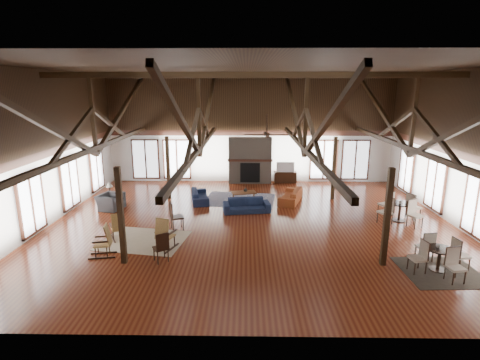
{
  "coord_description": "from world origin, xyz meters",
  "views": [
    {
      "loc": [
        -0.22,
        -14.14,
        5.31
      ],
      "look_at": [
        -0.47,
        1.0,
        1.55
      ],
      "focal_mm": 28.0,
      "sensor_mm": 36.0,
      "label": 1
    }
  ],
  "objects_px": {
    "sofa_navy_left": "(200,196)",
    "tv_console": "(285,177)",
    "sofa_navy_front": "(247,205)",
    "coffee_table": "(244,193)",
    "cafe_table_far": "(400,208)",
    "armchair": "(111,202)",
    "sofa_orange": "(291,195)",
    "cafe_table_near": "(439,255)"
  },
  "relations": [
    {
      "from": "sofa_navy_left",
      "to": "tv_console",
      "type": "bearing_deg",
      "value": -60.41
    },
    {
      "from": "tv_console",
      "to": "sofa_navy_front",
      "type": "bearing_deg",
      "value": -112.77
    },
    {
      "from": "coffee_table",
      "to": "cafe_table_far",
      "type": "relative_size",
      "value": 0.61
    },
    {
      "from": "armchair",
      "to": "cafe_table_far",
      "type": "distance_m",
      "value": 12.38
    },
    {
      "from": "sofa_orange",
      "to": "cafe_table_far",
      "type": "bearing_deg",
      "value": 76.06
    },
    {
      "from": "sofa_orange",
      "to": "tv_console",
      "type": "bearing_deg",
      "value": -163.74
    },
    {
      "from": "cafe_table_near",
      "to": "cafe_table_far",
      "type": "bearing_deg",
      "value": 83.08
    },
    {
      "from": "armchair",
      "to": "cafe_table_near",
      "type": "xyz_separation_m",
      "value": [
        11.79,
        -5.58,
        0.13
      ]
    },
    {
      "from": "sofa_navy_front",
      "to": "tv_console",
      "type": "xyz_separation_m",
      "value": [
        2.22,
        5.29,
        0.02
      ]
    },
    {
      "from": "sofa_navy_front",
      "to": "tv_console",
      "type": "relative_size",
      "value": 1.63
    },
    {
      "from": "sofa_orange",
      "to": "coffee_table",
      "type": "distance_m",
      "value": 2.24
    },
    {
      "from": "sofa_orange",
      "to": "cafe_table_near",
      "type": "bearing_deg",
      "value": 45.9
    },
    {
      "from": "cafe_table_near",
      "to": "cafe_table_far",
      "type": "relative_size",
      "value": 0.92
    },
    {
      "from": "armchair",
      "to": "cafe_table_near",
      "type": "distance_m",
      "value": 13.04
    },
    {
      "from": "cafe_table_far",
      "to": "sofa_navy_front",
      "type": "bearing_deg",
      "value": 170.52
    },
    {
      "from": "sofa_navy_front",
      "to": "armchair",
      "type": "bearing_deg",
      "value": 169.17
    },
    {
      "from": "sofa_navy_front",
      "to": "cafe_table_near",
      "type": "bearing_deg",
      "value": -51.11
    },
    {
      "from": "sofa_navy_left",
      "to": "sofa_orange",
      "type": "height_order",
      "value": "sofa_orange"
    },
    {
      "from": "sofa_navy_front",
      "to": "armchair",
      "type": "distance_m",
      "value": 6.08
    },
    {
      "from": "sofa_navy_front",
      "to": "sofa_navy_left",
      "type": "height_order",
      "value": "sofa_navy_front"
    },
    {
      "from": "sofa_orange",
      "to": "sofa_navy_front",
      "type": "bearing_deg",
      "value": -35.65
    },
    {
      "from": "sofa_navy_front",
      "to": "sofa_orange",
      "type": "xyz_separation_m",
      "value": [
        2.1,
        1.54,
        0.01
      ]
    },
    {
      "from": "sofa_navy_left",
      "to": "cafe_table_far",
      "type": "distance_m",
      "value": 8.84
    },
    {
      "from": "cafe_table_far",
      "to": "tv_console",
      "type": "bearing_deg",
      "value": 122.36
    },
    {
      "from": "sofa_navy_left",
      "to": "tv_console",
      "type": "distance_m",
      "value": 5.83
    },
    {
      "from": "sofa_navy_left",
      "to": "armchair",
      "type": "bearing_deg",
      "value": 97.05
    },
    {
      "from": "sofa_orange",
      "to": "tv_console",
      "type": "xyz_separation_m",
      "value": [
        0.12,
        3.75,
        0.01
      ]
    },
    {
      "from": "sofa_navy_front",
      "to": "armchair",
      "type": "height_order",
      "value": "armchair"
    },
    {
      "from": "cafe_table_near",
      "to": "coffee_table",
      "type": "bearing_deg",
      "value": 130.1
    },
    {
      "from": "armchair",
      "to": "cafe_table_far",
      "type": "bearing_deg",
      "value": -82.19
    },
    {
      "from": "sofa_navy_left",
      "to": "cafe_table_far",
      "type": "bearing_deg",
      "value": -117.54
    },
    {
      "from": "coffee_table",
      "to": "cafe_table_near",
      "type": "distance_m",
      "value": 9.08
    },
    {
      "from": "coffee_table",
      "to": "cafe_table_far",
      "type": "height_order",
      "value": "cafe_table_far"
    },
    {
      "from": "sofa_navy_left",
      "to": "sofa_orange",
      "type": "relative_size",
      "value": 0.9
    },
    {
      "from": "tv_console",
      "to": "coffee_table",
      "type": "bearing_deg",
      "value": -122.88
    },
    {
      "from": "sofa_navy_left",
      "to": "coffee_table",
      "type": "relative_size",
      "value": 1.5
    },
    {
      "from": "sofa_orange",
      "to": "coffee_table",
      "type": "height_order",
      "value": "sofa_orange"
    },
    {
      "from": "sofa_navy_left",
      "to": "sofa_orange",
      "type": "xyz_separation_m",
      "value": [
        4.33,
        0.03,
        0.03
      ]
    },
    {
      "from": "cafe_table_near",
      "to": "tv_console",
      "type": "distance_m",
      "value": 11.16
    },
    {
      "from": "cafe_table_near",
      "to": "tv_console",
      "type": "xyz_separation_m",
      "value": [
        -3.49,
        10.59,
        -0.17
      ]
    },
    {
      "from": "sofa_navy_front",
      "to": "tv_console",
      "type": "distance_m",
      "value": 5.74
    },
    {
      "from": "sofa_navy_left",
      "to": "cafe_table_far",
      "type": "height_order",
      "value": "cafe_table_far"
    }
  ]
}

